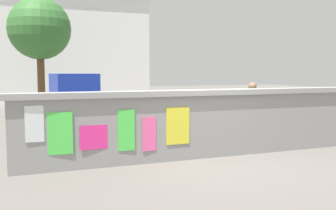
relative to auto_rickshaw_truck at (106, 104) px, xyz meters
The scene contains 8 objects.
ground 4.20m from the auto_rickshaw_truck, 70.80° to the left, with size 60.00×60.00×0.00m, color #605B56.
poster_wall 4.34m from the auto_rickshaw_truck, 72.03° to the right, with size 8.23×0.42×1.51m.
auto_rickshaw_truck is the anchor object (origin of this frame).
motorcycle 3.98m from the auto_rickshaw_truck, 17.60° to the right, with size 1.89×0.61×0.87m.
bicycle_near 4.27m from the auto_rickshaw_truck, 12.25° to the left, with size 1.70×0.44×0.95m.
person_walking 4.50m from the auto_rickshaw_truck, 39.57° to the right, with size 0.43×0.43×1.62m.
tree_roadside 6.73m from the auto_rickshaw_truck, 106.43° to the left, with size 2.70×2.70×5.13m.
building_background 13.90m from the auto_rickshaw_truck, 88.75° to the left, with size 9.25×6.90×6.76m.
Camera 1 is at (-3.60, -7.34, 1.91)m, focal length 39.46 mm.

